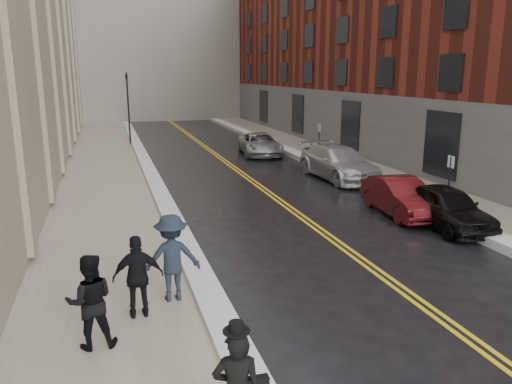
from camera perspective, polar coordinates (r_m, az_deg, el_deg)
ground at (r=9.95m, az=11.92°, el=-18.50°), size 160.00×160.00×0.00m
sidewalk_left at (r=23.89m, az=-16.95°, el=0.50°), size 4.00×64.00×0.15m
sidewalk_right at (r=27.31m, az=12.63°, el=2.35°), size 3.00×64.00×0.15m
lane_stripe_a at (r=24.80m, az=-0.87°, el=1.39°), size 0.12×64.00×0.01m
lane_stripe_b at (r=24.87m, az=-0.34°, el=1.42°), size 0.12×64.00×0.01m
snow_ridge_left at (r=23.96m, az=-11.46°, el=0.99°), size 0.70×60.80×0.26m
snow_ridge_right at (r=26.45m, az=9.13°, el=2.31°), size 0.85×60.80×0.30m
building_right at (r=37.50m, az=19.88°, el=18.57°), size 14.00×50.00×18.00m
traffic_signal at (r=37.42m, az=-14.41°, el=9.86°), size 0.18×0.15×5.20m
parking_sign_near at (r=19.93m, az=21.23°, el=1.41°), size 0.06×0.35×2.23m
parking_sign_far at (r=30.15m, az=7.20°, el=6.07°), size 0.06×0.35×2.23m
car_black at (r=18.34m, az=20.96°, el=-1.61°), size 2.07×4.35×1.43m
car_maroon at (r=19.41m, az=16.18°, el=-0.51°), size 1.85×4.32×1.39m
car_silver_near at (r=25.33m, az=9.40°, el=3.34°), size 2.59×5.74×1.63m
car_silver_far at (r=32.25m, az=0.46°, el=5.49°), size 2.92×5.30×1.41m
pedestrian_a at (r=10.00m, az=-18.41°, el=-11.78°), size 0.90×0.70×1.84m
pedestrian_b at (r=11.51m, az=-9.61°, el=-7.39°), size 1.30×0.75×2.01m
pedestrian_c at (r=10.90m, az=-13.31°, el=-9.39°), size 1.06×0.44×1.80m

